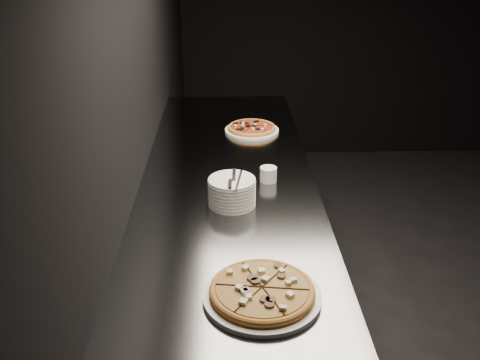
{
  "coord_description": "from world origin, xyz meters",
  "views": [
    {
      "loc": [
        -2.13,
        -2.08,
        1.9
      ],
      "look_at": [
        -2.08,
        -0.09,
        0.95
      ],
      "focal_mm": 40.0,
      "sensor_mm": 36.0,
      "label": 1
    }
  ],
  "objects_px": {
    "cutlery": "(234,180)",
    "pizza_mushroom": "(262,292)",
    "counter": "(229,267)",
    "ramekin": "(268,174)",
    "pizza_tomato": "(252,129)",
    "plate_stack": "(232,192)"
  },
  "relations": [
    {
      "from": "pizza_mushroom",
      "to": "plate_stack",
      "type": "xyz_separation_m",
      "value": [
        -0.08,
        0.59,
        0.03
      ]
    },
    {
      "from": "counter",
      "to": "pizza_tomato",
      "type": "distance_m",
      "value": 0.76
    },
    {
      "from": "counter",
      "to": "plate_stack",
      "type": "distance_m",
      "value": 0.57
    },
    {
      "from": "counter",
      "to": "ramekin",
      "type": "bearing_deg",
      "value": -10.78
    },
    {
      "from": "pizza_mushroom",
      "to": "ramekin",
      "type": "relative_size",
      "value": 4.86
    },
    {
      "from": "pizza_mushroom",
      "to": "plate_stack",
      "type": "relative_size",
      "value": 1.91
    },
    {
      "from": "cutlery",
      "to": "pizza_mushroom",
      "type": "bearing_deg",
      "value": -80.56
    },
    {
      "from": "cutlery",
      "to": "ramekin",
      "type": "relative_size",
      "value": 2.68
    },
    {
      "from": "counter",
      "to": "ramekin",
      "type": "height_order",
      "value": "ramekin"
    },
    {
      "from": "pizza_mushroom",
      "to": "pizza_tomato",
      "type": "bearing_deg",
      "value": 88.51
    },
    {
      "from": "counter",
      "to": "pizza_tomato",
      "type": "xyz_separation_m",
      "value": [
        0.13,
        0.57,
        0.48
      ]
    },
    {
      "from": "pizza_mushroom",
      "to": "plate_stack",
      "type": "height_order",
      "value": "plate_stack"
    },
    {
      "from": "plate_stack",
      "to": "ramekin",
      "type": "relative_size",
      "value": 2.54
    },
    {
      "from": "pizza_mushroom",
      "to": "ramekin",
      "type": "bearing_deg",
      "value": 84.41
    },
    {
      "from": "counter",
      "to": "pizza_tomato",
      "type": "bearing_deg",
      "value": 77.18
    },
    {
      "from": "pizza_tomato",
      "to": "cutlery",
      "type": "height_order",
      "value": "cutlery"
    },
    {
      "from": "plate_stack",
      "to": "cutlery",
      "type": "height_order",
      "value": "cutlery"
    },
    {
      "from": "pizza_tomato",
      "to": "ramekin",
      "type": "distance_m",
      "value": 0.61
    },
    {
      "from": "cutlery",
      "to": "plate_stack",
      "type": "bearing_deg",
      "value": 119.86
    },
    {
      "from": "ramekin",
      "to": "cutlery",
      "type": "bearing_deg",
      "value": -124.31
    },
    {
      "from": "pizza_tomato",
      "to": "plate_stack",
      "type": "xyz_separation_m",
      "value": [
        -0.12,
        -0.81,
        0.04
      ]
    },
    {
      "from": "counter",
      "to": "pizza_tomato",
      "type": "height_order",
      "value": "pizza_tomato"
    }
  ]
}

